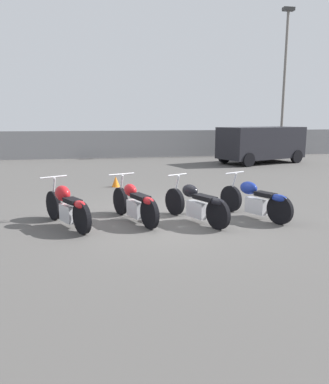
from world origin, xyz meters
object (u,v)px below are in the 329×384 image
motorcycle_slot_0 (67,206)px  traffic_cone_near (116,182)px  motorcycle_slot_3 (255,200)px  parked_van (261,143)px  light_pole_left (285,72)px  motorcycle_slot_1 (135,203)px  motorcycle_slot_2 (196,204)px

motorcycle_slot_0 → traffic_cone_near: size_ratio=5.21×
motorcycle_slot_3 → parked_van: (5.03, 10.55, 0.63)m
light_pole_left → traffic_cone_near: light_pole_left is taller
traffic_cone_near → motorcycle_slot_1: bearing=-87.9°
light_pole_left → motorcycle_slot_0: size_ratio=4.61×
light_pole_left → traffic_cone_near: size_ratio=24.04×
parked_van → traffic_cone_near: size_ratio=13.41×
light_pole_left → motorcycle_slot_3: bearing=-119.7°
motorcycle_slot_2 → traffic_cone_near: size_ratio=5.46×
motorcycle_slot_3 → parked_van: 11.71m
motorcycle_slot_2 → traffic_cone_near: motorcycle_slot_2 is taller
motorcycle_slot_1 → parked_van: (7.90, 10.35, 0.64)m
motorcycle_slot_1 → motorcycle_slot_0: bearing=163.5°
motorcycle_slot_3 → traffic_cone_near: 5.68m
light_pole_left → parked_van: bearing=-130.1°
motorcycle_slot_2 → traffic_cone_near: bearing=82.4°
motorcycle_slot_1 → motorcycle_slot_3: motorcycle_slot_1 is taller
parked_van → traffic_cone_near: (-8.07, -5.76, -0.89)m
motorcycle_slot_3 → motorcycle_slot_2: bearing=158.6°
motorcycle_slot_0 → motorcycle_slot_1: 1.52m
motorcycle_slot_0 → motorcycle_slot_3: size_ratio=0.97×
motorcycle_slot_1 → motorcycle_slot_2: bearing=-33.8°
parked_van → traffic_cone_near: 9.95m
motorcycle_slot_0 → traffic_cone_near: (1.34, 4.72, -0.28)m
traffic_cone_near → light_pole_left: bearing=40.1°
motorcycle_slot_3 → parked_van: parked_van is taller
motorcycle_slot_0 → motorcycle_slot_1: motorcycle_slot_0 is taller
motorcycle_slot_0 → motorcycle_slot_3: motorcycle_slot_0 is taller
motorcycle_slot_1 → motorcycle_slot_2: size_ratio=1.00×
light_pole_left → motorcycle_slot_1: bearing=-128.1°
light_pole_left → traffic_cone_near: (-11.10, -9.36, -4.97)m
motorcycle_slot_0 → motorcycle_slot_1: bearing=-23.4°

